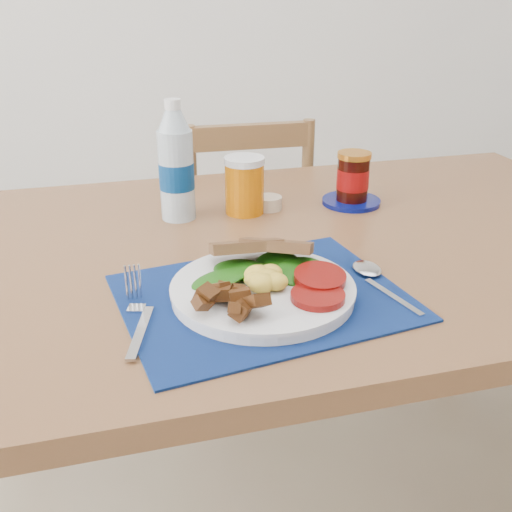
{
  "coord_description": "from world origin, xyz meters",
  "views": [
    {
      "loc": [
        -0.38,
        -0.78,
        1.19
      ],
      "look_at": [
        -0.17,
        0.03,
        0.8
      ],
      "focal_mm": 42.0,
      "sensor_mm": 36.0,
      "label": 1
    }
  ],
  "objects_px": {
    "chair_far": "(244,222)",
    "jam_on_saucer": "(353,181)",
    "breakfast_plate": "(260,287)",
    "water_bottle": "(176,168)",
    "juice_glass": "(244,187)"
  },
  "relations": [
    {
      "from": "chair_far",
      "to": "breakfast_plate",
      "type": "distance_m",
      "value": 0.91
    },
    {
      "from": "chair_far",
      "to": "juice_glass",
      "type": "bearing_deg",
      "value": 78.68
    },
    {
      "from": "breakfast_plate",
      "to": "water_bottle",
      "type": "bearing_deg",
      "value": 112.34
    },
    {
      "from": "water_bottle",
      "to": "juice_glass",
      "type": "distance_m",
      "value": 0.15
    },
    {
      "from": "breakfast_plate",
      "to": "water_bottle",
      "type": "height_order",
      "value": "water_bottle"
    },
    {
      "from": "water_bottle",
      "to": "juice_glass",
      "type": "height_order",
      "value": "water_bottle"
    },
    {
      "from": "chair_far",
      "to": "water_bottle",
      "type": "xyz_separation_m",
      "value": [
        -0.25,
        -0.47,
        0.32
      ]
    },
    {
      "from": "chair_far",
      "to": "jam_on_saucer",
      "type": "bearing_deg",
      "value": 106.43
    },
    {
      "from": "breakfast_plate",
      "to": "jam_on_saucer",
      "type": "relative_size",
      "value": 2.19
    },
    {
      "from": "chair_far",
      "to": "jam_on_saucer",
      "type": "xyz_separation_m",
      "value": [
        0.12,
        -0.49,
        0.27
      ]
    },
    {
      "from": "breakfast_plate",
      "to": "water_bottle",
      "type": "relative_size",
      "value": 1.15
    },
    {
      "from": "water_bottle",
      "to": "jam_on_saucer",
      "type": "xyz_separation_m",
      "value": [
        0.38,
        -0.01,
        -0.06
      ]
    },
    {
      "from": "water_bottle",
      "to": "jam_on_saucer",
      "type": "distance_m",
      "value": 0.38
    },
    {
      "from": "breakfast_plate",
      "to": "water_bottle",
      "type": "xyz_separation_m",
      "value": [
        -0.07,
        0.38,
        0.08
      ]
    },
    {
      "from": "chair_far",
      "to": "water_bottle",
      "type": "distance_m",
      "value": 0.63
    }
  ]
}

